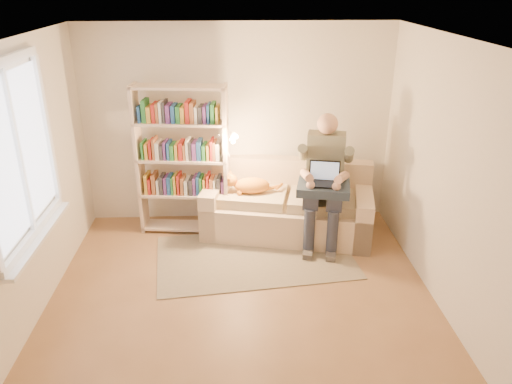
{
  "coord_description": "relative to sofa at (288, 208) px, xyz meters",
  "views": [
    {
      "loc": [
        -0.06,
        -4.08,
        3.09
      ],
      "look_at": [
        0.18,
        1.0,
        0.89
      ],
      "focal_mm": 35.0,
      "sensor_mm": 36.0,
      "label": 1
    }
  ],
  "objects": [
    {
      "name": "floor",
      "position": [
        -0.63,
        -1.74,
        -0.33
      ],
      "size": [
        4.5,
        4.5,
        0.0
      ],
      "primitive_type": "plane",
      "color": "olive",
      "rests_on": "ground"
    },
    {
      "name": "ceiling",
      "position": [
        -0.63,
        -1.74,
        2.27
      ],
      "size": [
        4.0,
        4.5,
        0.02
      ],
      "primitive_type": "cube",
      "color": "white",
      "rests_on": "wall_back"
    },
    {
      "name": "wall_left",
      "position": [
        -2.63,
        -1.74,
        0.97
      ],
      "size": [
        0.02,
        4.5,
        2.6
      ],
      "primitive_type": "cube",
      "color": "silver",
      "rests_on": "floor"
    },
    {
      "name": "wall_right",
      "position": [
        1.37,
        -1.74,
        0.97
      ],
      "size": [
        0.02,
        4.5,
        2.6
      ],
      "primitive_type": "cube",
      "color": "silver",
      "rests_on": "floor"
    },
    {
      "name": "wall_back",
      "position": [
        -0.63,
        0.51,
        0.97
      ],
      "size": [
        4.0,
        0.02,
        2.6
      ],
      "primitive_type": "cube",
      "color": "silver",
      "rests_on": "floor"
    },
    {
      "name": "wall_front",
      "position": [
        -0.63,
        -3.99,
        0.97
      ],
      "size": [
        4.0,
        0.02,
        2.6
      ],
      "primitive_type": "cube",
      "color": "silver",
      "rests_on": "floor"
    },
    {
      "name": "window",
      "position": [
        -2.58,
        -1.54,
        1.05
      ],
      "size": [
        0.12,
        1.52,
        1.69
      ],
      "color": "white",
      "rests_on": "wall_left"
    },
    {
      "name": "sofa",
      "position": [
        0.0,
        0.0,
        0.0
      ],
      "size": [
        2.26,
        1.37,
        0.9
      ],
      "rotation": [
        0.0,
        0.0,
        -0.21
      ],
      "color": "beige",
      "rests_on": "floor"
    },
    {
      "name": "person",
      "position": [
        0.41,
        -0.25,
        0.57
      ],
      "size": [
        0.59,
        0.8,
        1.61
      ],
      "rotation": [
        0.0,
        0.0,
        -0.21
      ],
      "color": "slate",
      "rests_on": "sofa"
    },
    {
      "name": "cat",
      "position": [
        -0.53,
        -0.03,
        0.35
      ],
      "size": [
        0.69,
        0.32,
        0.25
      ],
      "rotation": [
        0.0,
        0.0,
        -0.21
      ],
      "color": "#FF9D31",
      "rests_on": "sofa"
    },
    {
      "name": "blanket",
      "position": [
        0.43,
        -0.43,
        0.46
      ],
      "size": [
        0.7,
        0.62,
        0.1
      ],
      "primitive_type": "cube",
      "rotation": [
        0.0,
        0.0,
        -0.21
      ],
      "color": "#253241",
      "rests_on": "person"
    },
    {
      "name": "laptop",
      "position": [
        0.44,
        -0.42,
        0.58
      ],
      "size": [
        0.42,
        0.36,
        0.32
      ],
      "rotation": [
        0.0,
        0.0,
        -0.21
      ],
      "color": "black",
      "rests_on": "blanket"
    },
    {
      "name": "bookshelf",
      "position": [
        -1.32,
        0.1,
        0.74
      ],
      "size": [
        1.27,
        0.48,
        1.92
      ],
      "rotation": [
        0.0,
        0.0,
        -0.11
      ],
      "color": "beige",
      "rests_on": "floor"
    },
    {
      "name": "rug",
      "position": [
        -0.46,
        -0.66,
        -0.32
      ],
      "size": [
        2.45,
        1.63,
        0.01
      ],
      "primitive_type": "cube",
      "rotation": [
        0.0,
        0.0,
        0.12
      ],
      "color": "gray",
      "rests_on": "floor"
    }
  ]
}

